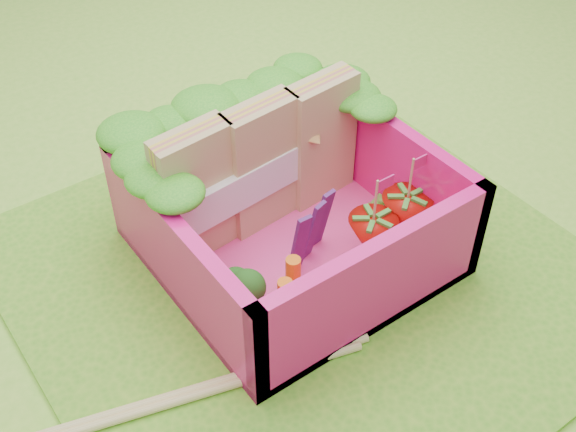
# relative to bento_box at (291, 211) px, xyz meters

# --- Properties ---
(ground) EXTENTS (14.00, 14.00, 0.00)m
(ground) POSITION_rel_bento_box_xyz_m (-0.04, -0.15, -0.31)
(ground) COLOR #7EC938
(ground) RESTS_ON ground
(placemat) EXTENTS (2.60, 2.60, 0.03)m
(placemat) POSITION_rel_bento_box_xyz_m (-0.04, -0.15, -0.29)
(placemat) COLOR #58A826
(placemat) RESTS_ON ground
(bento_floor) EXTENTS (1.30, 1.30, 0.05)m
(bento_floor) POSITION_rel_bento_box_xyz_m (0.00, 0.00, -0.25)
(bento_floor) COLOR #FF419A
(bento_floor) RESTS_ON placemat
(bento_box) EXTENTS (1.30, 1.30, 0.55)m
(bento_box) POSITION_rel_bento_box_xyz_m (0.00, 0.00, 0.00)
(bento_box) COLOR #F5147D
(bento_box) RESTS_ON placemat
(lettuce_ruffle) EXTENTS (1.43, 0.77, 0.11)m
(lettuce_ruffle) POSITION_rel_bento_box_xyz_m (0.00, 0.44, 0.33)
(lettuce_ruffle) COLOR #1E8D19
(lettuce_ruffle) RESTS_ON bento_box
(sandwich_stack) EXTENTS (1.26, 0.28, 0.69)m
(sandwich_stack) POSITION_rel_bento_box_xyz_m (0.00, 0.25, 0.11)
(sandwich_stack) COLOR tan
(sandwich_stack) RESTS_ON bento_floor
(broccoli) EXTENTS (0.31, 0.31, 0.25)m
(broccoli) POSITION_rel_bento_box_xyz_m (-0.50, -0.26, -0.05)
(broccoli) COLOR #65A751
(broccoli) RESTS_ON bento_floor
(carrot_sticks) EXTENTS (0.16, 0.13, 0.27)m
(carrot_sticks) POSITION_rel_bento_box_xyz_m (-0.26, -0.34, -0.10)
(carrot_sticks) COLOR orange
(carrot_sticks) RESTS_ON bento_floor
(purple_wedges) EXTENTS (0.26, 0.10, 0.38)m
(purple_wedges) POSITION_rel_bento_box_xyz_m (0.02, -0.14, -0.04)
(purple_wedges) COLOR #451854
(purple_wedges) RESTS_ON bento_floor
(strawberry_left) EXTENTS (0.24, 0.24, 0.48)m
(strawberry_left) POSITION_rel_bento_box_xyz_m (0.26, -0.30, -0.10)
(strawberry_left) COLOR red
(strawberry_left) RESTS_ON bento_floor
(strawberry_right) EXTENTS (0.25, 0.25, 0.49)m
(strawberry_right) POSITION_rel_bento_box_xyz_m (0.49, -0.28, -0.09)
(strawberry_right) COLOR red
(strawberry_right) RESTS_ON bento_floor
(snap_peas) EXTENTS (0.60, 0.52, 0.05)m
(snap_peas) POSITION_rel_bento_box_xyz_m (0.40, -0.24, -0.20)
(snap_peas) COLOR #4C9D31
(snap_peas) RESTS_ON bento_floor
(chopsticks) EXTENTS (1.99, 0.60, 0.04)m
(chopsticks) POSITION_rel_bento_box_xyz_m (-1.05, -0.40, -0.25)
(chopsticks) COLOR #D4C174
(chopsticks) RESTS_ON placemat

